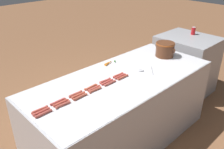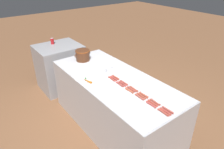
# 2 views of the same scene
# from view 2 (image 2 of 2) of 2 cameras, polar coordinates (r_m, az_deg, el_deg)

# --- Properties ---
(ground_plane) EXTENTS (20.00, 20.00, 0.00)m
(ground_plane) POSITION_cam_2_polar(r_m,az_deg,el_deg) (3.58, 0.40, -13.70)
(ground_plane) COLOR brown
(griddle_counter) EXTENTS (0.98, 2.28, 0.90)m
(griddle_counter) POSITION_cam_2_polar(r_m,az_deg,el_deg) (3.30, 0.43, -7.83)
(griddle_counter) COLOR #BCBCC1
(griddle_counter) RESTS_ON ground_plane
(back_cabinet) EXTENTS (0.88, 0.76, 0.96)m
(back_cabinet) POSITION_cam_2_polar(r_m,az_deg,el_deg) (4.51, -14.29, 2.06)
(back_cabinet) COLOR #A0A0A4
(back_cabinet) RESTS_ON ground_plane
(hot_dog_0) EXTENTS (0.03, 0.17, 0.02)m
(hot_dog_0) POSITION_cam_2_polar(r_m,az_deg,el_deg) (2.43, 14.20, -10.22)
(hot_dog_0) COLOR #AF4638
(hot_dog_0) RESTS_ON griddle_counter
(hot_dog_1) EXTENTS (0.03, 0.17, 0.02)m
(hot_dog_1) POSITION_cam_2_polar(r_m,az_deg,el_deg) (2.52, 10.89, -8.24)
(hot_dog_1) COLOR #B44841
(hot_dog_1) RESTS_ON griddle_counter
(hot_dog_2) EXTENTS (0.03, 0.17, 0.02)m
(hot_dog_2) POSITION_cam_2_polar(r_m,az_deg,el_deg) (2.63, 7.74, -6.23)
(hot_dog_2) COLOR #AC4F41
(hot_dog_2) RESTS_ON griddle_counter
(hot_dog_3) EXTENTS (0.04, 0.17, 0.02)m
(hot_dog_3) POSITION_cam_2_polar(r_m,az_deg,el_deg) (2.74, 4.92, -4.45)
(hot_dog_3) COLOR #B85238
(hot_dog_3) RESTS_ON griddle_counter
(hot_dog_4) EXTENTS (0.04, 0.17, 0.02)m
(hot_dog_4) POSITION_cam_2_polar(r_m,az_deg,el_deg) (2.87, 2.27, -2.76)
(hot_dog_4) COLOR #B14940
(hot_dog_4) RESTS_ON griddle_counter
(hot_dog_5) EXTENTS (0.03, 0.17, 0.02)m
(hot_dog_5) POSITION_cam_2_polar(r_m,az_deg,el_deg) (3.01, -0.04, -1.22)
(hot_dog_5) COLOR #B14638
(hot_dog_5) RESTS_ON griddle_counter
(hot_dog_6) EXTENTS (0.03, 0.17, 0.02)m
(hot_dog_6) POSITION_cam_2_polar(r_m,az_deg,el_deg) (2.45, 14.78, -9.93)
(hot_dog_6) COLOR #B8483D
(hot_dog_6) RESTS_ON griddle_counter
(hot_dog_7) EXTENTS (0.03, 0.17, 0.02)m
(hot_dog_7) POSITION_cam_2_polar(r_m,az_deg,el_deg) (2.55, 11.33, -7.85)
(hot_dog_7) COLOR #B94938
(hot_dog_7) RESTS_ON griddle_counter
(hot_dog_8) EXTENTS (0.03, 0.17, 0.02)m
(hot_dog_8) POSITION_cam_2_polar(r_m,az_deg,el_deg) (2.65, 8.23, -5.92)
(hot_dog_8) COLOR #B54E38
(hot_dog_8) RESTS_ON griddle_counter
(hot_dog_9) EXTENTS (0.03, 0.17, 0.02)m
(hot_dog_9) POSITION_cam_2_polar(r_m,az_deg,el_deg) (2.77, 5.44, -4.11)
(hot_dog_9) COLOR #B34C40
(hot_dog_9) RESTS_ON griddle_counter
(hot_dog_10) EXTENTS (0.03, 0.17, 0.02)m
(hot_dog_10) POSITION_cam_2_polar(r_m,az_deg,el_deg) (2.89, 2.93, -2.56)
(hot_dog_10) COLOR #B3473F
(hot_dog_10) RESTS_ON griddle_counter
(hot_dog_11) EXTENTS (0.03, 0.17, 0.02)m
(hot_dog_11) POSITION_cam_2_polar(r_m,az_deg,el_deg) (3.03, 0.51, -1.02)
(hot_dog_11) COLOR #BA463F
(hot_dog_11) RESTS_ON griddle_counter
(hot_dog_12) EXTENTS (0.03, 0.17, 0.02)m
(hot_dog_12) POSITION_cam_2_polar(r_m,az_deg,el_deg) (2.47, 15.36, -9.57)
(hot_dog_12) COLOR #AC483E
(hot_dog_12) RESTS_ON griddle_counter
(hot_dog_13) EXTENTS (0.04, 0.17, 0.02)m
(hot_dog_13) POSITION_cam_2_polar(r_m,az_deg,el_deg) (2.57, 11.95, -7.56)
(hot_dog_13) COLOR #AD4C3F
(hot_dog_13) RESTS_ON griddle_counter
(hot_dog_14) EXTENTS (0.03, 0.17, 0.02)m
(hot_dog_14) POSITION_cam_2_polar(r_m,az_deg,el_deg) (2.67, 8.89, -5.67)
(hot_dog_14) COLOR #AD4E39
(hot_dog_14) RESTS_ON griddle_counter
(hot_dog_15) EXTENTS (0.03, 0.17, 0.02)m
(hot_dog_15) POSITION_cam_2_polar(r_m,az_deg,el_deg) (2.78, 6.06, -3.99)
(hot_dog_15) COLOR #AE4E3C
(hot_dog_15) RESTS_ON griddle_counter
(hot_dog_16) EXTENTS (0.03, 0.17, 0.02)m
(hot_dog_16) POSITION_cam_2_polar(r_m,az_deg,el_deg) (2.92, 3.38, -2.28)
(hot_dog_16) COLOR #AF4D41
(hot_dog_16) RESTS_ON griddle_counter
(hot_dog_17) EXTENTS (0.03, 0.17, 0.02)m
(hot_dog_17) POSITION_cam_2_polar(r_m,az_deg,el_deg) (3.05, 1.03, -0.80)
(hot_dog_17) COLOR #B24B38
(hot_dog_17) RESTS_ON griddle_counter
(bean_pot) EXTENTS (0.32, 0.25, 0.19)m
(bean_pot) POSITION_cam_2_polar(r_m,az_deg,el_deg) (3.64, -8.22, 5.55)
(bean_pot) COLOR #562D19
(bean_pot) RESTS_ON griddle_counter
(serving_spoon) EXTENTS (0.21, 0.22, 0.02)m
(serving_spoon) POSITION_cam_2_polar(r_m,az_deg,el_deg) (3.30, -1.63, 1.51)
(serving_spoon) COLOR #B7B7BC
(serving_spoon) RESTS_ON griddle_counter
(carrot) EXTENTS (0.07, 0.18, 0.03)m
(carrot) POSITION_cam_2_polar(r_m,az_deg,el_deg) (2.98, -6.97, -1.72)
(carrot) COLOR orange
(carrot) RESTS_ON griddle_counter
(soda_can) EXTENTS (0.07, 0.07, 0.12)m
(soda_can) POSITION_cam_2_polar(r_m,az_deg,el_deg) (4.44, -16.40, 8.97)
(soda_can) COLOR red
(soda_can) RESTS_ON back_cabinet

